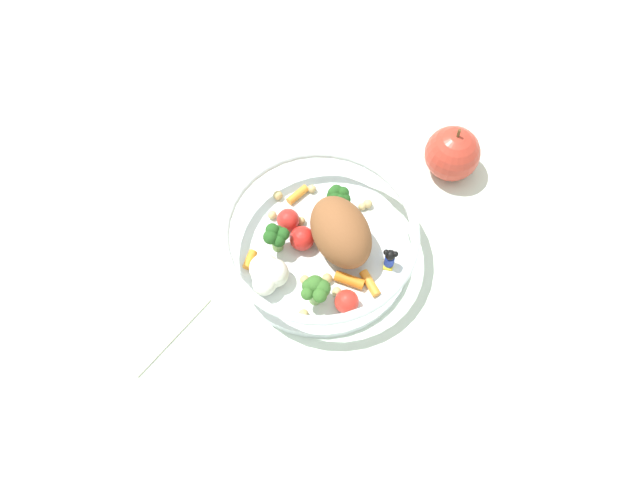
# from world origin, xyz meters

# --- Properties ---
(ground_plane) EXTENTS (2.40, 2.40, 0.00)m
(ground_plane) POSITION_xyz_m (0.00, 0.00, 0.00)
(ground_plane) COLOR silver
(food_container) EXTENTS (0.23, 0.23, 0.08)m
(food_container) POSITION_xyz_m (0.00, 0.01, 0.03)
(food_container) COLOR white
(food_container) RESTS_ON ground_plane
(loose_apple) EXTENTS (0.07, 0.07, 0.08)m
(loose_apple) POSITION_xyz_m (-0.07, -0.18, 0.04)
(loose_apple) COLOR #BC3828
(loose_apple) RESTS_ON ground_plane
(folded_napkin) EXTENTS (0.13, 0.13, 0.01)m
(folded_napkin) POSITION_xyz_m (0.15, 0.18, 0.00)
(folded_napkin) COLOR silver
(folded_napkin) RESTS_ON ground_plane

